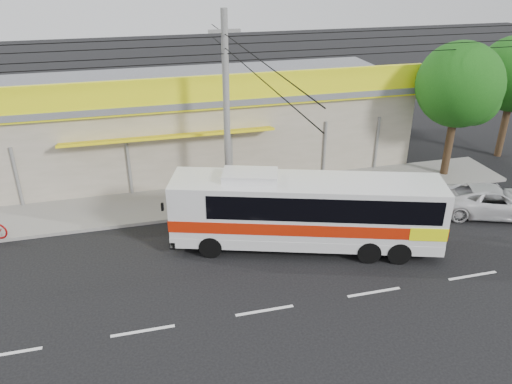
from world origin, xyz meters
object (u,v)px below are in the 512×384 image
utility_pole (225,48)px  tree_near (462,88)px  coach_bus (310,209)px  white_car (493,201)px

utility_pole → tree_near: bearing=2.5°
coach_bus → white_car: (9.04, 0.55, -1.07)m
white_car → coach_bus: bearing=114.0°
white_car → tree_near: tree_near is taller
coach_bus → white_car: 9.12m
tree_near → white_car: bearing=-97.3°
coach_bus → utility_pole: (-2.39, 4.33, 5.55)m
coach_bus → utility_pole: bearing=136.9°
coach_bus → white_car: coach_bus is taller
utility_pole → white_car: bearing=-18.3°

